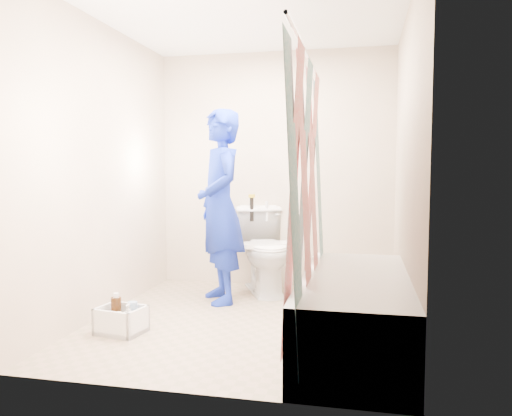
% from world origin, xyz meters
% --- Properties ---
extents(floor, '(2.60, 2.60, 0.00)m').
position_xyz_m(floor, '(0.00, 0.00, 0.00)').
color(floor, gray).
rests_on(floor, ground).
extents(ceiling, '(2.40, 2.60, 0.02)m').
position_xyz_m(ceiling, '(0.00, 0.00, 2.40)').
color(ceiling, white).
rests_on(ceiling, wall_back).
extents(wall_back, '(2.40, 0.02, 2.40)m').
position_xyz_m(wall_back, '(0.00, 1.30, 1.20)').
color(wall_back, beige).
rests_on(wall_back, ground).
extents(wall_front, '(2.40, 0.02, 2.40)m').
position_xyz_m(wall_front, '(0.00, -1.30, 1.20)').
color(wall_front, beige).
rests_on(wall_front, ground).
extents(wall_left, '(0.02, 2.60, 2.40)m').
position_xyz_m(wall_left, '(-1.20, 0.00, 1.20)').
color(wall_left, beige).
rests_on(wall_left, ground).
extents(wall_right, '(0.02, 2.60, 2.40)m').
position_xyz_m(wall_right, '(1.20, 0.00, 1.20)').
color(wall_right, beige).
rests_on(wall_right, ground).
extents(bathtub, '(0.70, 1.75, 0.50)m').
position_xyz_m(bathtub, '(0.85, -0.43, 0.27)').
color(bathtub, silver).
rests_on(bathtub, ground).
extents(curtain_rod, '(0.02, 1.90, 0.02)m').
position_xyz_m(curtain_rod, '(0.52, -0.43, 1.95)').
color(curtain_rod, silver).
rests_on(curtain_rod, wall_back).
extents(shower_curtain, '(0.06, 1.75, 1.80)m').
position_xyz_m(shower_curtain, '(0.52, -0.43, 1.02)').
color(shower_curtain, silver).
rests_on(shower_curtain, curtain_rod).
extents(toilet, '(0.77, 0.94, 0.84)m').
position_xyz_m(toilet, '(-0.04, 0.98, 0.42)').
color(toilet, white).
rests_on(toilet, ground).
extents(tank_lid, '(0.56, 0.42, 0.04)m').
position_xyz_m(tank_lid, '(0.02, 0.86, 0.49)').
color(tank_lid, white).
rests_on(tank_lid, toilet).
extents(tank_internals, '(0.19, 0.11, 0.27)m').
position_xyz_m(tank_internals, '(-0.17, 1.17, 0.83)').
color(tank_internals, black).
rests_on(tank_internals, toilet).
extents(plumber, '(0.69, 0.76, 1.75)m').
position_xyz_m(plumber, '(-0.37, 0.56, 0.88)').
color(plumber, '#0F2B99').
rests_on(plumber, ground).
extents(cleaning_caddy, '(0.37, 0.31, 0.25)m').
position_xyz_m(cleaning_caddy, '(-0.83, -0.46, 0.09)').
color(cleaning_caddy, silver).
rests_on(cleaning_caddy, ground).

